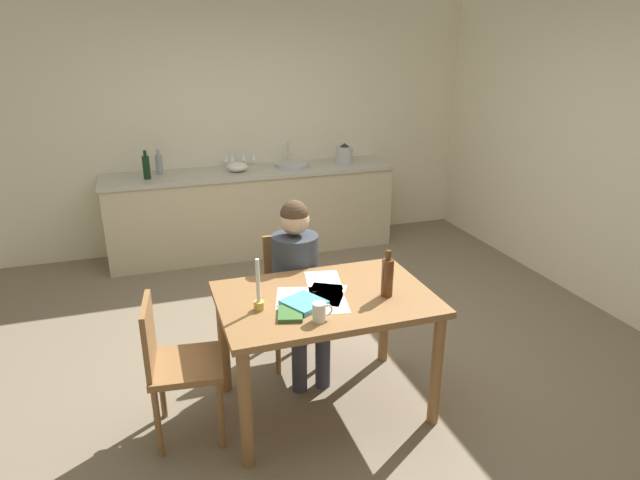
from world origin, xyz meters
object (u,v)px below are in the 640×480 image
(wine_glass_back_left, at_px, (232,158))
(dining_table, at_px, (325,314))
(person_seated, at_px, (298,276))
(coffee_mug, at_px, (320,312))
(wine_bottle_on_table, at_px, (387,277))
(candlestick, at_px, (259,295))
(mixing_bowl, at_px, (237,167))
(bottle_vinegar, at_px, (159,164))
(wine_glass_near_sink, at_px, (253,156))
(chair_at_table, at_px, (293,291))
(stovetop_kettle, at_px, (344,154))
(chair_side_empty, at_px, (175,362))
(book_cookery, at_px, (304,303))
(sink_unit, at_px, (292,165))
(bottle_oil, at_px, (146,167))
(book_magazine, at_px, (290,314))
(wine_glass_back_right, at_px, (226,158))
(wine_glass_by_kettle, at_px, (244,157))

(wine_glass_back_left, bearing_deg, dining_table, -89.49)
(person_seated, bearing_deg, dining_table, -87.79)
(person_seated, bearing_deg, coffee_mug, -97.64)
(dining_table, distance_m, wine_bottle_on_table, 0.43)
(candlestick, xyz_separation_m, mixing_bowl, (0.40, 2.82, 0.09))
(bottle_vinegar, bearing_deg, wine_glass_near_sink, 3.70)
(person_seated, bearing_deg, chair_at_table, 88.85)
(bottle_vinegar, bearing_deg, person_seated, -72.41)
(stovetop_kettle, bearing_deg, chair_side_empty, -126.66)
(book_cookery, bearing_deg, bottle_vinegar, 74.51)
(book_cookery, height_order, sink_unit, sink_unit)
(bottle_oil, xyz_separation_m, bottle_vinegar, (0.13, 0.15, -0.01))
(wine_bottle_on_table, distance_m, wine_glass_near_sink, 3.07)
(sink_unit, relative_size, mixing_bowl, 1.67)
(book_magazine, relative_size, wine_glass_back_right, 1.14)
(book_magazine, distance_m, stovetop_kettle, 3.31)
(mixing_bowl, xyz_separation_m, wine_glass_near_sink, (0.21, 0.18, 0.06))
(chair_side_empty, relative_size, wine_glass_back_right, 5.62)
(dining_table, distance_m, book_cookery, 0.22)
(bottle_oil, xyz_separation_m, stovetop_kettle, (2.08, 0.07, -0.02))
(chair_at_table, distance_m, wine_glass_near_sink, 2.36)
(dining_table, height_order, wine_glass_back_left, wine_glass_back_left)
(dining_table, height_order, book_cookery, book_cookery)
(book_magazine, relative_size, book_cookery, 0.82)
(book_magazine, height_order, wine_bottle_on_table, wine_bottle_on_table)
(mixing_bowl, relative_size, wine_glass_by_kettle, 1.40)
(candlestick, distance_m, book_cookery, 0.26)
(coffee_mug, xyz_separation_m, wine_glass_back_left, (0.10, 3.23, 0.19))
(person_seated, relative_size, bottle_vinegar, 4.74)
(book_magazine, bearing_deg, bottle_oil, 118.27)
(coffee_mug, height_order, book_magazine, coffee_mug)
(wine_bottle_on_table, bearing_deg, bottle_vinegar, 110.44)
(bottle_oil, distance_m, wine_glass_near_sink, 1.12)
(dining_table, relative_size, bottle_vinegar, 4.98)
(coffee_mug, relative_size, wine_glass_near_sink, 0.74)
(stovetop_kettle, bearing_deg, coffee_mug, -113.05)
(book_cookery, bearing_deg, bottle_oil, 77.56)
(candlestick, bearing_deg, sink_unit, 70.75)
(candlestick, xyz_separation_m, sink_unit, (1.00, 2.85, 0.07))
(dining_table, relative_size, wine_bottle_on_table, 4.40)
(dining_table, height_order, wine_glass_near_sink, wine_glass_near_sink)
(person_seated, xyz_separation_m, sink_unit, (0.61, 2.29, 0.24))
(person_seated, xyz_separation_m, wine_glass_back_right, (-0.07, 2.44, 0.33))
(person_seated, bearing_deg, wine_glass_by_kettle, 87.27)
(wine_glass_near_sink, bearing_deg, book_cookery, -96.72)
(candlestick, bearing_deg, wine_glass_by_kettle, 80.46)
(wine_bottle_on_table, distance_m, bottle_oil, 3.11)
(bottle_vinegar, relative_size, wine_glass_back_left, 1.64)
(stovetop_kettle, bearing_deg, chair_at_table, -119.28)
(person_seated, distance_m, book_cookery, 0.62)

